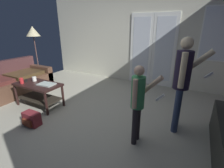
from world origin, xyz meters
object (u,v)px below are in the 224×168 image
Objects in this scene: person_adult at (183,78)px; backpack at (32,119)px; person_child at (138,99)px; floor_lamp at (33,34)px; cup_near_edge at (34,79)px; coffee_table at (39,90)px; laptop_closed at (46,84)px; cup_by_laptop at (22,81)px; leather_couch at (8,84)px; tv_remote_black at (26,81)px.

person_adult is 2.61m from backpack.
person_child is 1.92m from backpack.
floor_lamp reaches higher than cup_near_edge.
person_child is at bearing -5.12° from cup_near_edge.
laptop_closed reaches higher than coffee_table.
cup_by_laptop is at bearing -179.67° from person_child.
person_adult is at bearing 51.77° from person_child.
person_child is at bearing -3.34° from coffee_table.
person_adult is at bearing 6.02° from leather_couch.
person_adult is 8.91× the size of tv_remote_black.
tv_remote_black reaches higher than coffee_table.
person_child is at bearing 0.33° from cup_by_laptop.
person_child is 2.48m from cup_near_edge.
tv_remote_black is at bearing -149.33° from cup_near_edge.
person_child is 2.56m from cup_by_laptop.
tv_remote_black is (-0.16, -0.09, -0.04)m from cup_near_edge.
person_adult is at bearing 9.91° from coffee_table.
backpack is 2.56× the size of cup_by_laptop.
person_adult reaches higher than person_child.
cup_near_edge is (-0.43, 0.05, 0.03)m from laptop_closed.
laptop_closed reaches higher than tv_remote_black.
backpack is (1.70, -0.65, -0.16)m from leather_couch.
backpack is 3.21× the size of cup_near_edge.
laptop_closed is at bearing -0.97° from leather_couch.
floor_lamp reaches higher than person_child.
person_child is 2.05m from laptop_closed.
person_child reaches higher than cup_near_edge.
laptop_closed is at bearing 9.62° from coffee_table.
backpack is (0.49, -0.59, -0.25)m from coffee_table.
floor_lamp is 13.85× the size of cup_by_laptop.
floor_lamp is at bearing 131.69° from cup_by_laptop.
floor_lamp is 4.89× the size of laptop_closed.
coffee_table is 0.85× the size of person_child.
floor_lamp is (-3.79, 1.37, 0.74)m from person_child.
person_child is 2.63m from tv_remote_black.
backpack is 1.11m from tv_remote_black.
tv_remote_black reaches higher than backpack.
backpack is at bearing -50.06° from coffee_table.
cup_by_laptop is (-0.79, 0.44, 0.45)m from backpack.
cup_by_laptop is 0.70× the size of tv_remote_black.
floor_lamp is 1.93m from tv_remote_black.
backpack is at bearing -42.08° from floor_lamp.
leather_couch reaches higher than backpack.
floor_lamp reaches higher than coffee_table.
person_adult is at bearing 25.37° from backpack.
person_child is 12.41× the size of cup_near_edge.
cup_by_laptop is (-3.04, -0.63, -0.34)m from person_adult.
laptop_closed is at bearing 113.06° from backpack.
person_adult reaches higher than laptop_closed.
person_adult is (2.74, 0.48, 0.54)m from coffee_table.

